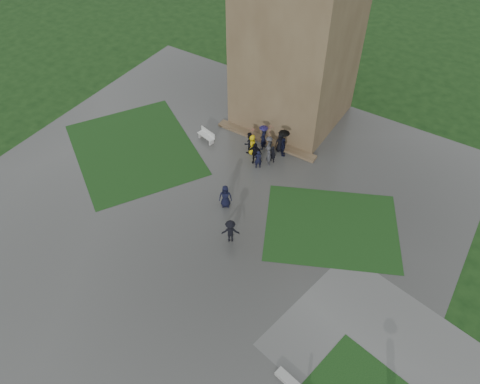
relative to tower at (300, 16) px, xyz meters
The scene contains 10 objects.
ground 17.49m from the tower, 90.00° to the right, with size 120.00×120.00×0.00m, color black.
plaza 15.81m from the tower, 90.00° to the right, with size 34.00×34.00×0.02m, color #383835.
lawn_inset_left 16.55m from the tower, 127.69° to the right, with size 11.00×9.00×0.01m, color #133312.
lawn_inset_right 15.90m from the tower, 49.64° to the right, with size 9.00×7.00×0.01m, color #133312.
tower is the anchor object (origin of this frame).
tower_plinth 9.90m from the tower, 90.00° to the right, with size 9.00×0.80×0.22m, color brown.
bench 11.71m from the tower, 121.41° to the right, with size 1.73×0.91×0.96m.
visitor_cluster 9.85m from the tower, 82.73° to the right, with size 3.41×3.50×2.61m.
pedestrian_mid 14.69m from the tower, 84.35° to the right, with size 0.91×0.62×1.87m, color black.
pedestrian_near 17.07m from the tower, 77.51° to the right, with size 1.19×0.61×1.84m, color black.
Camera 1 is at (14.36, -16.03, 24.63)m, focal length 35.00 mm.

